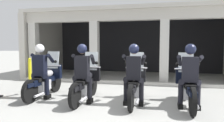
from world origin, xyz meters
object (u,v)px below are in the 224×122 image
motorcycle_far_left (46,80)px  motorcycle_far_right (188,86)px  police_officer_far_right (190,71)px  bollard_kerbside (30,70)px  motorcycle_center_right (135,84)px  motorcycle_center_left (86,83)px  police_officer_center_left (83,68)px  police_officer_center_right (134,69)px  police_officer_far_left (40,66)px

motorcycle_far_left → motorcycle_far_right: 4.07m
police_officer_far_right → bollard_kerbside: size_ratio=1.58×
motorcycle_center_right → motorcycle_far_right: bearing=-10.2°
motorcycle_center_right → motorcycle_center_left: bearing=174.2°
motorcycle_center_right → police_officer_far_right: police_officer_far_right is taller
motorcycle_center_left → bollard_kerbside: (-3.43, 2.40, -0.00)m
police_officer_center_left → motorcycle_center_right: size_ratio=0.78×
motorcycle_center_left → police_officer_far_right: 2.75m
motorcycle_far_right → motorcycle_center_right: bearing=174.9°
motorcycle_far_right → bollard_kerbside: (-6.14, 2.32, -0.00)m
motorcycle_far_left → police_officer_center_left: bearing=-32.0°
motorcycle_far_left → police_officer_center_right: bearing=-20.8°
motorcycle_far_left → bollard_kerbside: 3.04m
police_officer_center_right → motorcycle_far_right: bearing=1.6°
motorcycle_far_left → police_officer_far_right: (4.07, -0.38, 0.44)m
police_officer_far_left → police_officer_center_left: (1.36, -0.18, 0.00)m
police_officer_center_left → bollard_kerbside: size_ratio=1.58×
motorcycle_center_left → bollard_kerbside: 4.19m
police_officer_center_right → police_officer_far_right: 1.36m
motorcycle_center_right → bollard_kerbside: size_ratio=2.03×
police_officer_far_left → motorcycle_center_right: 2.75m
motorcycle_center_left → police_officer_far_right: size_ratio=1.29×
police_officer_center_left → motorcycle_far_right: (2.71, 0.37, -0.44)m
motorcycle_far_right → police_officer_far_right: size_ratio=1.29×
motorcycle_center_left → motorcycle_far_right: same height
police_officer_center_left → motorcycle_center_right: (1.36, 0.38, -0.44)m
police_officer_far_left → police_officer_center_left: bearing=-20.7°
police_officer_center_left → police_officer_far_right: 2.71m
police_officer_center_left → bollard_kerbside: police_officer_center_left is taller
motorcycle_far_left → motorcycle_far_right: bearing=-14.4°
police_officer_far_left → motorcycle_far_right: police_officer_far_left is taller
police_officer_center_right → bollard_kerbside: 5.46m
motorcycle_far_left → motorcycle_center_right: (2.71, -0.08, 0.00)m
motorcycle_center_left → police_officer_center_left: 0.52m
police_officer_far_right → police_officer_far_left: bearing=174.0°
motorcycle_far_left → motorcycle_center_left: same height
police_officer_center_left → bollard_kerbside: bearing=134.0°
police_officer_far_left → motorcycle_center_left: bearing=-8.8°
police_officer_center_right → bollard_kerbside: bearing=141.7°
police_officer_center_left → motorcycle_center_right: 1.48m
motorcycle_far_left → motorcycle_center_left: size_ratio=1.00×
motorcycle_center_left → police_officer_center_right: 1.44m
police_officer_far_left → police_officer_center_right: bearing=-14.9°
motorcycle_center_left → motorcycle_center_right: size_ratio=1.00×
bollard_kerbside → motorcycle_far_left: bearing=-47.0°
police_officer_center_right → police_officer_far_right: same height
motorcycle_center_left → motorcycle_far_right: 2.71m
motorcycle_far_right → police_officer_center_right: bearing=-173.3°
police_officer_center_left → bollard_kerbside: 4.38m
police_officer_far_left → motorcycle_center_right: (2.71, 0.20, -0.44)m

